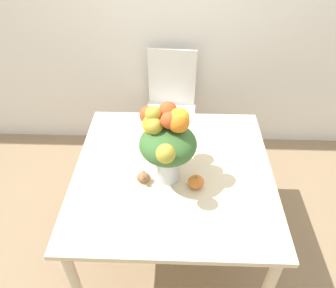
{
  "coord_description": "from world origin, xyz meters",
  "views": [
    {
      "loc": [
        0.02,
        -1.35,
        2.07
      ],
      "look_at": [
        -0.03,
        -0.06,
        0.97
      ],
      "focal_mm": 35.0,
      "sensor_mm": 36.0,
      "label": 1
    }
  ],
  "objects_px": {
    "turkey_figurine": "(144,176)",
    "pumpkin": "(196,182)",
    "flower_vase": "(167,140)",
    "dining_chair_near_window": "(170,108)"
  },
  "relations": [
    {
      "from": "turkey_figurine",
      "to": "flower_vase",
      "type": "bearing_deg",
      "value": 17.24
    },
    {
      "from": "dining_chair_near_window",
      "to": "turkey_figurine",
      "type": "bearing_deg",
      "value": -91.89
    },
    {
      "from": "flower_vase",
      "to": "pumpkin",
      "type": "height_order",
      "value": "flower_vase"
    },
    {
      "from": "turkey_figurine",
      "to": "dining_chair_near_window",
      "type": "height_order",
      "value": "dining_chair_near_window"
    },
    {
      "from": "flower_vase",
      "to": "turkey_figurine",
      "type": "distance_m",
      "value": 0.26
    },
    {
      "from": "flower_vase",
      "to": "pumpkin",
      "type": "relative_size",
      "value": 5.18
    },
    {
      "from": "flower_vase",
      "to": "dining_chair_near_window",
      "type": "relative_size",
      "value": 0.47
    },
    {
      "from": "flower_vase",
      "to": "turkey_figurine",
      "type": "height_order",
      "value": "flower_vase"
    },
    {
      "from": "flower_vase",
      "to": "dining_chair_near_window",
      "type": "xyz_separation_m",
      "value": [
        -0.01,
        1.02,
        -0.48
      ]
    },
    {
      "from": "turkey_figurine",
      "to": "pumpkin",
      "type": "bearing_deg",
      "value": -8.05
    }
  ]
}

